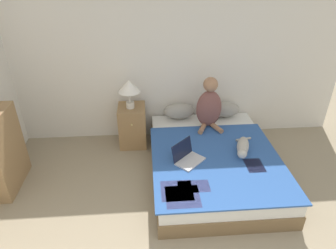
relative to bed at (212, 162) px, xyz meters
name	(u,v)px	position (x,y,z in m)	size (l,w,h in m)	color
wall_back	(165,58)	(-0.55, 1.13, 1.09)	(5.46, 0.05, 2.55)	silver
bed	(212,162)	(0.00, 0.00, 0.00)	(1.61, 2.10, 0.38)	brown
pillow_near	(179,111)	(-0.35, 0.92, 0.31)	(0.48, 0.23, 0.24)	gray
pillow_far	(224,110)	(0.35, 0.92, 0.31)	(0.48, 0.23, 0.24)	gray
person_sitting	(209,106)	(0.05, 0.64, 0.52)	(0.37, 0.36, 0.76)	brown
cat_tabby	(243,147)	(0.36, -0.07, 0.27)	(0.33, 0.54, 0.17)	#A8A399
laptop_open	(187,157)	(-0.37, -0.19, 0.24)	(0.44, 0.44, 0.24)	#B7B7BC
nightstand	(133,126)	(-1.08, 0.84, 0.13)	(0.40, 0.45, 0.64)	#937047
table_lamp	(129,87)	(-1.09, 0.82, 0.77)	(0.32, 0.32, 0.43)	beige
bookshelf	(2,152)	(-2.63, -0.01, 0.32)	(0.25, 0.73, 1.02)	#99754C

